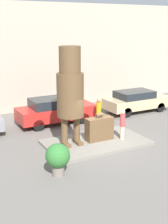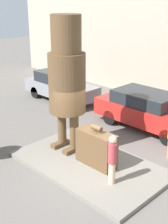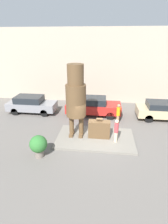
{
  "view_description": "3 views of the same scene",
  "coord_description": "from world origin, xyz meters",
  "px_view_note": "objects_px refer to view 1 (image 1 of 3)",
  "views": [
    {
      "loc": [
        -7.6,
        -12.9,
        5.9
      ],
      "look_at": [
        -0.85,
        -0.27,
        1.87
      ],
      "focal_mm": 50.0,
      "sensor_mm": 36.0,
      "label": 1
    },
    {
      "loc": [
        6.49,
        -6.74,
        5.58
      ],
      "look_at": [
        -0.24,
        -0.02,
        1.94
      ],
      "focal_mm": 50.0,
      "sensor_mm": 36.0,
      "label": 2
    },
    {
      "loc": [
        0.46,
        -10.26,
        6.34
      ],
      "look_at": [
        -0.75,
        -0.2,
        2.06
      ],
      "focal_mm": 28.0,
      "sensor_mm": 36.0,
      "label": 3
    }
  ],
  "objects_px": {
    "giant_suitcase": "(99,129)",
    "worker_hivis": "(99,111)",
    "parked_car_red": "(55,110)",
    "statue_figure": "(70,89)",
    "planter_pot": "(58,157)",
    "tourist": "(123,123)",
    "parked_car_tan": "(136,100)"
  },
  "relations": [
    {
      "from": "tourist",
      "to": "parked_car_red",
      "type": "xyz_separation_m",
      "value": [
        -1.82,
        4.52,
        -0.15
      ]
    },
    {
      "from": "statue_figure",
      "to": "giant_suitcase",
      "type": "xyz_separation_m",
      "value": [
        1.56,
        -0.14,
        -2.21
      ]
    },
    {
      "from": "giant_suitcase",
      "to": "worker_hivis",
      "type": "bearing_deg",
      "value": 60.04
    },
    {
      "from": "parked_car_tan",
      "to": "worker_hivis",
      "type": "relative_size",
      "value": 2.71
    },
    {
      "from": "parked_car_red",
      "to": "planter_pot",
      "type": "relative_size",
      "value": 3.53
    },
    {
      "from": "statue_figure",
      "to": "parked_car_tan",
      "type": "height_order",
      "value": "statue_figure"
    },
    {
      "from": "giant_suitcase",
      "to": "parked_car_tan",
      "type": "relative_size",
      "value": 0.31
    },
    {
      "from": "parked_car_tan",
      "to": "planter_pot",
      "type": "bearing_deg",
      "value": -144.25
    },
    {
      "from": "parked_car_red",
      "to": "worker_hivis",
      "type": "xyz_separation_m",
      "value": [
        2.11,
        -1.63,
        0.07
      ]
    },
    {
      "from": "giant_suitcase",
      "to": "worker_hivis",
      "type": "distance_m",
      "value": 2.79
    },
    {
      "from": "statue_figure",
      "to": "giant_suitcase",
      "type": "relative_size",
      "value": 3.36
    },
    {
      "from": "parked_car_red",
      "to": "giant_suitcase",
      "type": "bearing_deg",
      "value": -79.85
    },
    {
      "from": "statue_figure",
      "to": "worker_hivis",
      "type": "relative_size",
      "value": 2.83
    },
    {
      "from": "giant_suitcase",
      "to": "tourist",
      "type": "relative_size",
      "value": 0.9
    },
    {
      "from": "planter_pot",
      "to": "worker_hivis",
      "type": "bearing_deg",
      "value": 45.2
    },
    {
      "from": "worker_hivis",
      "to": "tourist",
      "type": "bearing_deg",
      "value": -95.82
    },
    {
      "from": "giant_suitcase",
      "to": "parked_car_red",
      "type": "relative_size",
      "value": 0.3
    },
    {
      "from": "planter_pot",
      "to": "tourist",
      "type": "bearing_deg",
      "value": 22.8
    },
    {
      "from": "tourist",
      "to": "worker_hivis",
      "type": "relative_size",
      "value": 0.93
    },
    {
      "from": "giant_suitcase",
      "to": "tourist",
      "type": "bearing_deg",
      "value": -24.04
    },
    {
      "from": "planter_pot",
      "to": "giant_suitcase",
      "type": "bearing_deg",
      "value": 35.15
    },
    {
      "from": "tourist",
      "to": "parked_car_tan",
      "type": "bearing_deg",
      "value": 46.0
    },
    {
      "from": "giant_suitcase",
      "to": "worker_hivis",
      "type": "xyz_separation_m",
      "value": [
        1.39,
        2.41,
        0.18
      ]
    },
    {
      "from": "giant_suitcase",
      "to": "planter_pot",
      "type": "bearing_deg",
      "value": -144.85
    },
    {
      "from": "tourist",
      "to": "worker_hivis",
      "type": "bearing_deg",
      "value": 84.18
    },
    {
      "from": "tourist",
      "to": "parked_car_red",
      "type": "relative_size",
      "value": 0.33
    },
    {
      "from": "parked_car_tan",
      "to": "worker_hivis",
      "type": "bearing_deg",
      "value": -159.57
    },
    {
      "from": "parked_car_red",
      "to": "parked_car_tan",
      "type": "height_order",
      "value": "parked_car_red"
    },
    {
      "from": "tourist",
      "to": "parked_car_tan",
      "type": "xyz_separation_m",
      "value": [
        4.21,
        4.35,
        -0.21
      ]
    },
    {
      "from": "statue_figure",
      "to": "planter_pot",
      "type": "distance_m",
      "value": 3.75
    },
    {
      "from": "parked_car_tan",
      "to": "worker_hivis",
      "type": "height_order",
      "value": "worker_hivis"
    },
    {
      "from": "giant_suitcase",
      "to": "tourist",
      "type": "distance_m",
      "value": 1.23
    }
  ]
}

